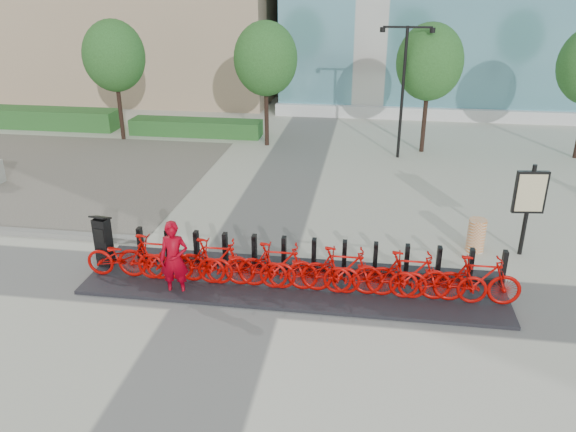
# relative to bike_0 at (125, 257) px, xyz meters

# --- Properties ---
(ground) EXTENTS (120.00, 120.00, 0.00)m
(ground) POSITION_rel_bike_0_xyz_m (2.60, 0.05, -0.58)
(ground) COLOR beige
(gravel_patch) EXTENTS (14.00, 14.00, 0.00)m
(gravel_patch) POSITION_rel_bike_0_xyz_m (-7.40, 7.05, -0.57)
(gravel_patch) COLOR #4E493F
(gravel_patch) RESTS_ON ground
(hedge_a) EXTENTS (10.00, 1.40, 0.90)m
(hedge_a) POSITION_rel_bike_0_xyz_m (-11.40, 13.55, -0.13)
(hedge_a) COLOR #246527
(hedge_a) RESTS_ON ground
(hedge_b) EXTENTS (6.00, 1.20, 0.70)m
(hedge_b) POSITION_rel_bike_0_xyz_m (-2.40, 13.25, -0.23)
(hedge_b) COLOR #246527
(hedge_b) RESTS_ON ground
(tree_0) EXTENTS (2.60, 2.60, 5.10)m
(tree_0) POSITION_rel_bike_0_xyz_m (-5.40, 12.05, 3.01)
(tree_0) COLOR black
(tree_0) RESTS_ON ground
(tree_1) EXTENTS (2.60, 2.60, 5.10)m
(tree_1) POSITION_rel_bike_0_xyz_m (1.10, 12.05, 3.01)
(tree_1) COLOR black
(tree_1) RESTS_ON ground
(tree_2) EXTENTS (2.60, 2.60, 5.10)m
(tree_2) POSITION_rel_bike_0_xyz_m (7.60, 12.05, 3.01)
(tree_2) COLOR black
(tree_2) RESTS_ON ground
(streetlamp) EXTENTS (2.00, 0.20, 5.00)m
(streetlamp) POSITION_rel_bike_0_xyz_m (6.60, 11.05, 2.56)
(streetlamp) COLOR black
(streetlamp) RESTS_ON ground
(dock_pad) EXTENTS (9.60, 2.40, 0.08)m
(dock_pad) POSITION_rel_bike_0_xyz_m (3.90, 0.35, -0.54)
(dock_pad) COLOR black
(dock_pad) RESTS_ON ground
(dock_rail_posts) EXTENTS (8.74, 0.50, 0.85)m
(dock_rail_posts) POSITION_rel_bike_0_xyz_m (4.32, 0.82, -0.07)
(dock_rail_posts) COLOR black
(dock_rail_posts) RESTS_ON dock_pad
(bike_0) EXTENTS (1.90, 0.66, 1.00)m
(bike_0) POSITION_rel_bike_0_xyz_m (0.00, 0.00, 0.00)
(bike_0) COLOR #B60502
(bike_0) RESTS_ON dock_pad
(bike_1) EXTENTS (1.84, 0.52, 1.10)m
(bike_1) POSITION_rel_bike_0_xyz_m (0.72, 0.00, 0.05)
(bike_1) COLOR #B60502
(bike_1) RESTS_ON dock_pad
(bike_2) EXTENTS (1.90, 0.66, 1.00)m
(bike_2) POSITION_rel_bike_0_xyz_m (1.44, 0.00, 0.00)
(bike_2) COLOR #B60502
(bike_2) RESTS_ON dock_pad
(bike_3) EXTENTS (1.84, 0.52, 1.10)m
(bike_3) POSITION_rel_bike_0_xyz_m (2.16, 0.00, 0.05)
(bike_3) COLOR #B60502
(bike_3) RESTS_ON dock_pad
(bike_4) EXTENTS (1.90, 0.66, 1.00)m
(bike_4) POSITION_rel_bike_0_xyz_m (2.88, 0.00, 0.00)
(bike_4) COLOR #B60502
(bike_4) RESTS_ON dock_pad
(bike_5) EXTENTS (1.84, 0.52, 1.10)m
(bike_5) POSITION_rel_bike_0_xyz_m (3.60, 0.00, 0.05)
(bike_5) COLOR #B60502
(bike_5) RESTS_ON dock_pad
(bike_6) EXTENTS (1.90, 0.66, 1.00)m
(bike_6) POSITION_rel_bike_0_xyz_m (4.32, 0.00, 0.00)
(bike_6) COLOR #B60502
(bike_6) RESTS_ON dock_pad
(bike_7) EXTENTS (1.84, 0.52, 1.10)m
(bike_7) POSITION_rel_bike_0_xyz_m (5.04, 0.00, 0.05)
(bike_7) COLOR #B60502
(bike_7) RESTS_ON dock_pad
(bike_8) EXTENTS (1.90, 0.66, 1.00)m
(bike_8) POSITION_rel_bike_0_xyz_m (5.76, 0.00, 0.00)
(bike_8) COLOR #B60502
(bike_8) RESTS_ON dock_pad
(bike_9) EXTENTS (1.84, 0.52, 1.10)m
(bike_9) POSITION_rel_bike_0_xyz_m (6.48, 0.00, 0.05)
(bike_9) COLOR #B60502
(bike_9) RESTS_ON dock_pad
(bike_10) EXTENTS (1.90, 0.66, 1.00)m
(bike_10) POSITION_rel_bike_0_xyz_m (7.20, 0.00, 0.00)
(bike_10) COLOR #B60502
(bike_10) RESTS_ON dock_pad
(bike_11) EXTENTS (1.84, 0.52, 1.10)m
(bike_11) POSITION_rel_bike_0_xyz_m (7.92, 0.00, 0.05)
(bike_11) COLOR #B60502
(bike_11) RESTS_ON dock_pad
(kiosk) EXTENTS (0.46, 0.40, 1.34)m
(kiosk) POSITION_rel_bike_0_xyz_m (-0.75, 0.48, 0.14)
(kiosk) COLOR black
(kiosk) RESTS_ON dock_pad
(worker_red) EXTENTS (0.68, 0.48, 1.76)m
(worker_red) POSITION_rel_bike_0_xyz_m (1.38, -0.49, 0.30)
(worker_red) COLOR #9A0112
(worker_red) RESTS_ON ground
(construction_barrel) EXTENTS (0.50, 0.50, 0.88)m
(construction_barrel) POSITION_rel_bike_0_xyz_m (8.34, 2.79, -0.14)
(construction_barrel) COLOR #E86600
(construction_barrel) RESTS_ON ground
(map_sign) EXTENTS (0.80, 0.22, 2.41)m
(map_sign) POSITION_rel_bike_0_xyz_m (9.47, 2.77, 1.01)
(map_sign) COLOR black
(map_sign) RESTS_ON ground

